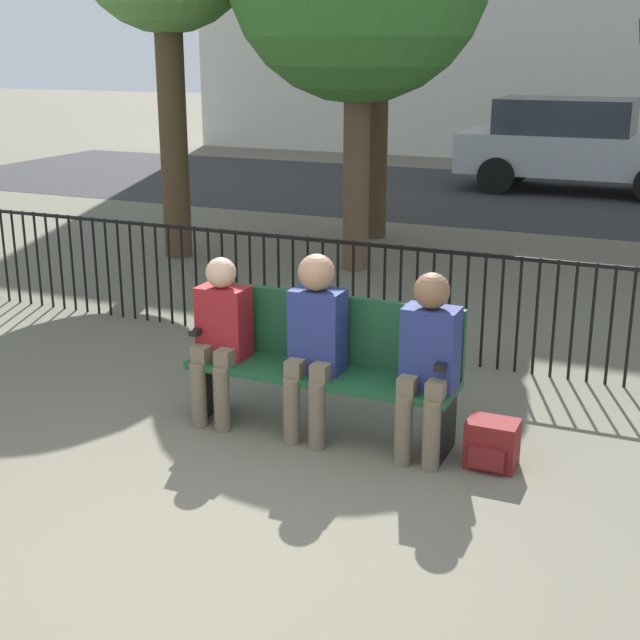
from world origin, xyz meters
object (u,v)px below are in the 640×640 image
object	(u,v)px
seated_person_2	(428,355)
parked_car_0	(577,144)
seated_person_0	(220,331)
backpack	(492,444)
park_bench	(325,360)
seated_person_1	(315,335)

from	to	relation	value
seated_person_2	parked_car_0	bearing A→B (deg)	93.73
seated_person_0	backpack	distance (m)	1.95
park_bench	seated_person_2	size ratio (longest dim) A/B	1.53
seated_person_0	seated_person_1	distance (m)	0.70
seated_person_1	parked_car_0	world-z (taller)	parked_car_0
seated_person_1	backpack	world-z (taller)	seated_person_1
seated_person_1	seated_person_0	bearing A→B (deg)	-179.57
seated_person_2	parked_car_0	xyz separation A→B (m)	(-0.74, 11.40, 0.17)
park_bench	seated_person_2	xyz separation A→B (m)	(0.75, -0.13, 0.18)
seated_person_2	backpack	world-z (taller)	seated_person_2
park_bench	seated_person_2	bearing A→B (deg)	-9.84
seated_person_1	seated_person_2	size ratio (longest dim) A/B	1.04
parked_car_0	seated_person_1	bearing A→B (deg)	-90.11
backpack	parked_car_0	xyz separation A→B (m)	(-1.17, 11.38, 0.69)
parked_car_0	seated_person_2	bearing A→B (deg)	-86.27
backpack	parked_car_0	distance (m)	11.46
park_bench	parked_car_0	distance (m)	11.28
seated_person_2	parked_car_0	world-z (taller)	parked_car_0
seated_person_0	backpack	world-z (taller)	seated_person_0
backpack	park_bench	bearing A→B (deg)	174.65
seated_person_2	parked_car_0	size ratio (longest dim) A/B	0.28
park_bench	seated_person_0	bearing A→B (deg)	-169.51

